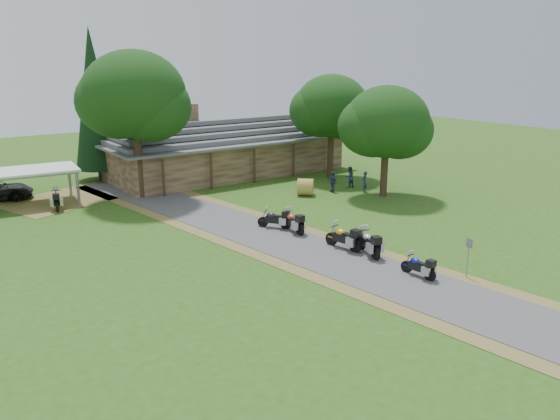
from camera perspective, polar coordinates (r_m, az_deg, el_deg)
ground at (r=26.97m, az=9.22°, el=-6.34°), size 120.00×120.00×0.00m
driveway at (r=29.44m, az=3.07°, el=-4.23°), size 51.95×51.95×0.00m
lodge at (r=48.53m, az=-5.60°, el=6.66°), size 21.40×9.40×4.90m
carport at (r=42.08m, az=-24.23°, el=2.27°), size 6.08×4.34×2.49m
motorcycle_row_a at (r=26.59m, az=14.27°, el=-5.60°), size 0.69×1.75×1.17m
motorcycle_row_b at (r=28.91m, az=9.25°, el=-3.29°), size 1.28×2.20×1.43m
motorcycle_row_c at (r=29.58m, az=6.63°, el=-2.74°), size 1.02×2.18×1.44m
motorcycle_row_d at (r=32.26m, az=1.33°, el=-1.12°), size 0.80×2.06×1.38m
motorcycle_row_e at (r=32.94m, az=-0.61°, el=-0.86°), size 1.58×1.86×1.27m
motorcycle_carport_a at (r=40.13m, az=-22.33°, el=1.09°), size 1.13×2.18×1.42m
person_a at (r=42.29m, az=8.82°, el=3.11°), size 0.65×0.58×1.88m
person_b at (r=43.68m, az=7.27°, el=3.63°), size 0.57×0.43×1.96m
person_c at (r=42.01m, az=5.51°, el=3.14°), size 0.41×0.55×1.87m
hay_bale at (r=40.87m, az=2.68°, el=2.41°), size 1.71×1.72×1.27m
sign_post at (r=27.06m, az=19.04°, el=-4.75°), size 0.35×0.06×1.94m
oak_lodge_left at (r=40.64m, az=-14.87°, el=9.55°), size 7.32×7.32×12.06m
oak_lodge_right at (r=46.75m, az=5.38°, el=9.35°), size 6.16×6.16×9.79m
oak_driveway at (r=40.70m, az=11.02°, el=7.55°), size 6.14×6.14×8.90m
cedar_near at (r=47.76m, az=-18.78°, el=10.32°), size 3.85×3.85×12.43m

